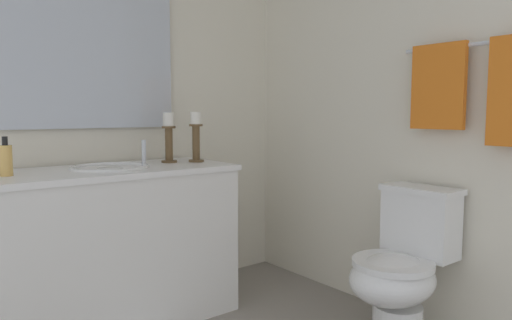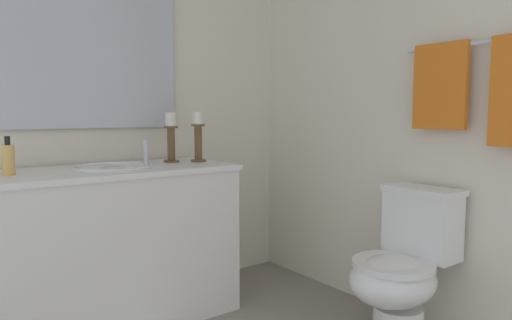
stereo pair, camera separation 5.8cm
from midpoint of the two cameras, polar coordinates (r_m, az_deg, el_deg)
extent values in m
cube|color=silver|center=(2.65, 20.34, 7.65)|extent=(2.60, 0.04, 2.45)
cube|color=silver|center=(2.86, -19.98, 7.48)|extent=(0.04, 2.75, 2.45)
cube|color=white|center=(2.67, -16.00, -10.13)|extent=(0.55, 1.24, 0.80)
cube|color=white|center=(2.59, -16.25, -1.23)|extent=(0.58, 1.27, 0.03)
ellipsoid|color=white|center=(2.59, -16.23, -1.99)|extent=(0.38, 0.30, 0.11)
torus|color=white|center=(2.59, -16.26, -0.81)|extent=(0.40, 0.40, 0.02)
cylinder|color=silver|center=(2.65, -12.47, 0.87)|extent=(0.02, 0.02, 0.14)
cube|color=silver|center=(2.86, -18.66, 12.24)|extent=(0.02, 1.02, 0.85)
cylinder|color=brown|center=(2.81, -6.33, -0.08)|extent=(0.09, 0.09, 0.01)
cylinder|color=brown|center=(2.80, -6.35, 1.92)|extent=(0.04, 0.04, 0.21)
cylinder|color=brown|center=(2.80, -6.38, 4.18)|extent=(0.08, 0.08, 0.01)
cylinder|color=white|center=(2.80, -6.39, 5.02)|extent=(0.06, 0.06, 0.07)
cylinder|color=brown|center=(2.80, -9.51, -0.14)|extent=(0.09, 0.09, 0.01)
cylinder|color=brown|center=(2.79, -9.54, 1.76)|extent=(0.04, 0.04, 0.20)
cylinder|color=brown|center=(2.79, -9.58, 3.91)|extent=(0.08, 0.08, 0.01)
cylinder|color=white|center=(2.79, -9.59, 4.83)|extent=(0.06, 0.06, 0.08)
cylinder|color=#E5B259|center=(2.45, -26.96, -0.01)|extent=(0.06, 0.06, 0.14)
cylinder|color=black|center=(2.44, -27.06, 2.09)|extent=(0.02, 0.02, 0.04)
ellipsoid|color=white|center=(2.44, 16.74, -13.66)|extent=(0.38, 0.46, 0.24)
cylinder|color=white|center=(2.41, 16.80, -11.87)|extent=(0.39, 0.39, 0.03)
cube|color=white|center=(2.55, 19.85, -7.31)|extent=(0.36, 0.17, 0.32)
cube|color=white|center=(2.52, 19.99, -3.42)|extent=(0.38, 0.19, 0.03)
cylinder|color=silver|center=(2.45, 26.18, 12.51)|extent=(0.78, 0.02, 0.02)
cube|color=orange|center=(2.51, 21.80, 8.18)|extent=(0.28, 0.03, 0.42)
camera|label=1|loc=(0.03, -89.29, 0.07)|focal=33.39mm
camera|label=2|loc=(0.03, 90.71, -0.07)|focal=33.39mm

